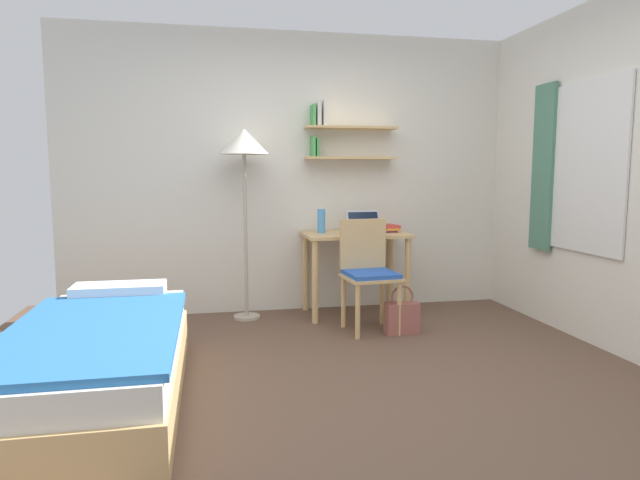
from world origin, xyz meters
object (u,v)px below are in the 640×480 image
(bed, at_px, (100,362))
(standing_lamp, at_px, (244,150))
(desk, at_px, (355,249))
(desk_chair, at_px, (368,269))
(handbag, at_px, (402,317))
(laptop, at_px, (364,226))
(book_stack, at_px, (388,228))
(water_bottle, at_px, (321,221))

(bed, height_order, standing_lamp, standing_lamp)
(desk, bearing_deg, desk_chair, -92.67)
(desk, xyz_separation_m, handbag, (0.22, -0.68, -0.47))
(laptop, bearing_deg, handbag, -81.89)
(laptop, bearing_deg, book_stack, -7.11)
(standing_lamp, relative_size, laptop, 5.22)
(water_bottle, height_order, handbag, water_bottle)
(bed, bearing_deg, standing_lamp, 61.11)
(bed, xyz_separation_m, desk, (1.94, 1.65, 0.37))
(desk, height_order, laptop, laptop)
(standing_lamp, height_order, handbag, standing_lamp)
(water_bottle, bearing_deg, standing_lamp, -178.40)
(bed, height_order, handbag, bed)
(standing_lamp, height_order, laptop, standing_lamp)
(desk_chair, xyz_separation_m, water_bottle, (-0.28, 0.57, 0.36))
(desk_chair, bearing_deg, handbag, -36.66)
(desk, bearing_deg, water_bottle, 168.00)
(desk, relative_size, book_stack, 3.72)
(desk_chair, height_order, laptop, laptop)
(standing_lamp, xyz_separation_m, book_stack, (1.33, 0.00, -0.71))
(desk_chair, xyz_separation_m, laptop, (0.13, 0.58, 0.30))
(desk_chair, height_order, standing_lamp, standing_lamp)
(desk, xyz_separation_m, water_bottle, (-0.31, 0.07, 0.26))
(water_bottle, height_order, book_stack, water_bottle)
(bed, xyz_separation_m, laptop, (2.04, 1.73, 0.57))
(bed, bearing_deg, handbag, 24.26)
(handbag, bearing_deg, desk_chair, 143.34)
(laptop, xyz_separation_m, handbag, (0.11, -0.76, -0.67))
(bed, relative_size, desk_chair, 2.13)
(standing_lamp, distance_m, laptop, 1.30)
(standing_lamp, bearing_deg, bed, -118.89)
(bed, bearing_deg, laptop, 40.28)
(desk_chair, distance_m, standing_lamp, 1.50)
(bed, xyz_separation_m, water_bottle, (1.63, 1.72, 0.63))
(laptop, xyz_separation_m, book_stack, (0.22, -0.03, -0.02))
(water_bottle, relative_size, handbag, 0.55)
(bed, bearing_deg, desk, 40.50)
(book_stack, relative_size, handbag, 0.64)
(book_stack, xyz_separation_m, handbag, (-0.11, -0.73, -0.66))
(standing_lamp, height_order, book_stack, standing_lamp)
(water_bottle, bearing_deg, desk, -12.00)
(desk, bearing_deg, bed, -139.50)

